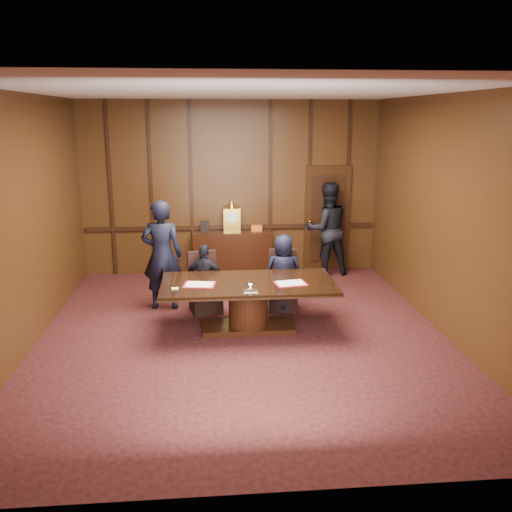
{
  "coord_description": "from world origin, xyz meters",
  "views": [
    {
      "loc": [
        -0.47,
        -7.51,
        3.18
      ],
      "look_at": [
        0.26,
        0.67,
        1.05
      ],
      "focal_mm": 38.0,
      "sensor_mm": 36.0,
      "label": 1
    }
  ],
  "objects": [
    {
      "name": "signatory_left",
      "position": [
        -0.55,
        1.04,
        0.58
      ],
      "size": [
        0.73,
        0.46,
        1.16
      ],
      "primitive_type": "imported",
      "rotation": [
        0.0,
        0.0,
        2.86
      ],
      "color": "black",
      "rests_on": "ground"
    },
    {
      "name": "folder_right",
      "position": [
        0.72,
        0.08,
        0.77
      ],
      "size": [
        0.51,
        0.4,
        0.02
      ],
      "rotation": [
        0.0,
        0.0,
        0.17
      ],
      "color": "maroon",
      "rests_on": "conference_table"
    },
    {
      "name": "chair_left",
      "position": [
        -0.55,
        1.12,
        0.29
      ],
      "size": [
        0.58,
        0.58,
        0.99
      ],
      "rotation": [
        0.0,
        0.0,
        0.24
      ],
      "color": "black",
      "rests_on": "ground"
    },
    {
      "name": "inkstand",
      "position": [
        0.1,
        -0.21,
        0.81
      ],
      "size": [
        0.2,
        0.14,
        0.12
      ],
      "color": "white",
      "rests_on": "conference_table"
    },
    {
      "name": "witness_left",
      "position": [
        -1.25,
        1.33,
        0.93
      ],
      "size": [
        0.71,
        0.5,
        1.86
      ],
      "primitive_type": "imported",
      "rotation": [
        0.0,
        0.0,
        3.06
      ],
      "color": "black",
      "rests_on": "ground"
    },
    {
      "name": "conference_table",
      "position": [
        0.1,
        0.24,
        0.51
      ],
      "size": [
        2.62,
        1.32,
        0.76
      ],
      "color": "black",
      "rests_on": "ground"
    },
    {
      "name": "sideboard",
      "position": [
        0.0,
        3.26,
        0.49
      ],
      "size": [
        1.6,
        0.45,
        1.54
      ],
      "color": "black",
      "rests_on": "ground"
    },
    {
      "name": "signatory_right",
      "position": [
        0.75,
        1.04,
        0.65
      ],
      "size": [
        0.67,
        0.47,
        1.3
      ],
      "primitive_type": "imported",
      "rotation": [
        0.0,
        0.0,
        3.05
      ],
      "color": "black",
      "rests_on": "ground"
    },
    {
      "name": "folder_left",
      "position": [
        -0.63,
        0.14,
        0.77
      ],
      "size": [
        0.5,
        0.39,
        0.02
      ],
      "rotation": [
        0.0,
        0.0,
        -0.15
      ],
      "color": "maroon",
      "rests_on": "conference_table"
    },
    {
      "name": "notepad",
      "position": [
        -0.97,
        -0.01,
        0.77
      ],
      "size": [
        0.11,
        0.08,
        0.01
      ],
      "primitive_type": "cube",
      "rotation": [
        0.0,
        0.0,
        0.11
      ],
      "color": "#FFE47C",
      "rests_on": "conference_table"
    },
    {
      "name": "chair_right",
      "position": [
        0.76,
        1.12,
        0.29
      ],
      "size": [
        0.54,
        0.54,
        0.99
      ],
      "rotation": [
        0.0,
        0.0,
        -0.12
      ],
      "color": "black",
      "rests_on": "ground"
    },
    {
      "name": "witness_right",
      "position": [
        1.92,
        3.1,
        0.95
      ],
      "size": [
        1.02,
        0.85,
        1.9
      ],
      "primitive_type": "imported",
      "rotation": [
        0.0,
        0.0,
        3.29
      ],
      "color": "black",
      "rests_on": "ground"
    },
    {
      "name": "room",
      "position": [
        0.07,
        0.14,
        1.72
      ],
      "size": [
        7.0,
        7.04,
        3.5
      ],
      "color": "black",
      "rests_on": "ground"
    }
  ]
}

